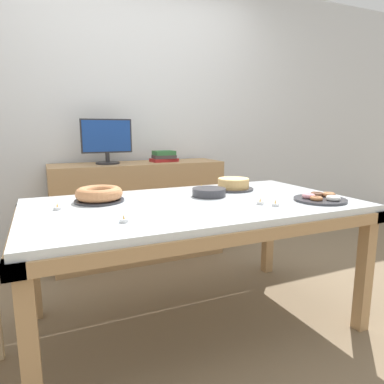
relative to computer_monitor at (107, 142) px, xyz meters
The scene contains 15 objects.
ground_plane 1.63m from the computer_monitor, 77.57° to the right, with size 12.00×12.00×0.00m, color #7A664C.
wall_back 0.46m from the computer_monitor, 48.78° to the left, with size 8.00×0.10×2.60m, color silver.
dining_table 1.29m from the computer_monitor, 77.57° to the right, with size 1.89×1.05×0.76m.
sideboard 0.68m from the computer_monitor, ahead, with size 1.50×0.44×0.88m.
computer_monitor is the anchor object (origin of this frame).
book_stack 0.53m from the computer_monitor, ahead, with size 0.25×0.17×0.10m.
cake_chocolate_round 1.20m from the computer_monitor, 54.35° to the right, with size 0.28×0.28×0.08m.
cake_golden_bundt 1.03m from the computer_monitor, 103.44° to the right, with size 0.28×0.28×0.08m.
pastry_platter 1.78m from the computer_monitor, 57.06° to the right, with size 0.30×0.30×0.04m.
plate_stack 1.20m from the computer_monitor, 68.72° to the right, with size 0.21×0.21×0.05m.
tealight_left_edge 1.55m from the computer_monitor, 67.93° to the right, with size 0.04×0.04×0.04m.
tealight_centre 1.01m from the computer_monitor, 59.72° to the right, with size 0.04×0.04×0.04m.
tealight_right_edge 1.52m from the computer_monitor, 97.92° to the right, with size 0.04×0.04×0.04m.
tealight_near_front 1.22m from the computer_monitor, 113.11° to the right, with size 0.04×0.04×0.04m.
tealight_near_cakes 1.64m from the computer_monitor, 67.29° to the right, with size 0.04×0.04×0.04m.
Camera 1 is at (-0.80, -1.76, 1.18)m, focal length 32.00 mm.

